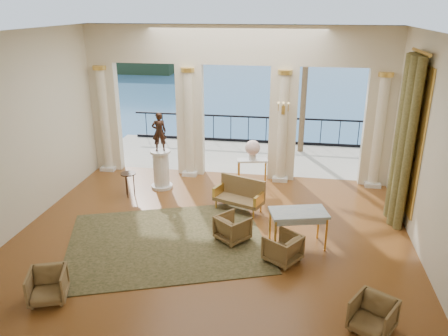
% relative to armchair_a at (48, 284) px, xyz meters
% --- Properties ---
extents(floor, '(9.00, 9.00, 0.00)m').
position_rel_armchair_a_xyz_m(floor, '(2.46, 2.80, -0.33)').
color(floor, '#543715').
rests_on(floor, ground).
extents(room_walls, '(9.00, 9.00, 9.00)m').
position_rel_armchair_a_xyz_m(room_walls, '(2.46, 1.68, 2.55)').
color(room_walls, beige).
rests_on(room_walls, ground).
extents(arcade, '(9.00, 0.56, 4.50)m').
position_rel_armchair_a_xyz_m(arcade, '(2.46, 6.62, 2.26)').
color(arcade, beige).
rests_on(arcade, ground).
extents(terrace, '(10.00, 3.60, 0.10)m').
position_rel_armchair_a_xyz_m(terrace, '(2.46, 8.60, -0.38)').
color(terrace, '#B5AC99').
rests_on(terrace, ground).
extents(balustrade, '(9.00, 0.06, 1.03)m').
position_rel_armchair_a_xyz_m(balustrade, '(2.46, 10.20, 0.08)').
color(balustrade, black).
rests_on(balustrade, terrace).
extents(palm_tree, '(2.00, 2.00, 4.50)m').
position_rel_armchair_a_xyz_m(palm_tree, '(4.46, 9.40, 3.76)').
color(palm_tree, '#4C3823').
rests_on(palm_tree, terrace).
extents(headland, '(22.00, 18.00, 6.00)m').
position_rel_armchair_a_xyz_m(headland, '(-27.54, 72.80, -3.33)').
color(headland, black).
rests_on(headland, sea).
extents(sea, '(160.00, 160.00, 0.00)m').
position_rel_armchair_a_xyz_m(sea, '(2.46, 62.80, -6.33)').
color(sea, '#285D91').
rests_on(sea, ground).
extents(curtain, '(0.33, 1.40, 4.09)m').
position_rel_armchair_a_xyz_m(curtain, '(6.74, 4.30, 1.69)').
color(curtain, brown).
rests_on(curtain, ground).
extents(window_frame, '(0.04, 1.60, 3.40)m').
position_rel_armchair_a_xyz_m(window_frame, '(6.93, 4.30, 1.77)').
color(window_frame, gold).
rests_on(window_frame, room_walls).
extents(wall_sconce, '(0.30, 0.11, 0.33)m').
position_rel_armchair_a_xyz_m(wall_sconce, '(3.86, 6.31, 1.90)').
color(wall_sconce, gold).
rests_on(wall_sconce, arcade).
extents(rug, '(5.22, 4.63, 0.02)m').
position_rel_armchair_a_xyz_m(rug, '(1.51, 2.33, -0.32)').
color(rug, '#2A3116').
rests_on(rug, ground).
extents(armchair_a, '(0.80, 0.78, 0.65)m').
position_rel_armchair_a_xyz_m(armchair_a, '(0.00, 0.00, 0.00)').
color(armchair_a, '#453720').
rests_on(armchair_a, ground).
extents(armchair_b, '(0.85, 0.84, 0.66)m').
position_rel_armchair_a_xyz_m(armchair_b, '(5.63, 0.12, 0.00)').
color(armchair_b, '#453720').
rests_on(armchair_b, ground).
extents(armchair_c, '(0.86, 0.87, 0.66)m').
position_rel_armchair_a_xyz_m(armchair_c, '(4.10, 1.98, 0.00)').
color(armchair_c, '#453720').
rests_on(armchair_c, ground).
extents(armchair_d, '(0.87, 0.87, 0.66)m').
position_rel_armchair_a_xyz_m(armchair_d, '(2.96, 2.67, 0.00)').
color(armchair_d, '#453720').
rests_on(armchair_d, ground).
extents(settee, '(1.38, 0.96, 0.84)m').
position_rel_armchair_a_xyz_m(settee, '(2.91, 4.28, 0.09)').
color(settee, '#453720').
rests_on(settee, ground).
extents(game_table, '(1.35, 0.96, 0.84)m').
position_rel_armchair_a_xyz_m(game_table, '(4.39, 2.65, 0.42)').
color(game_table, '#9EB3C4').
rests_on(game_table, ground).
extents(pedestal, '(0.62, 0.62, 1.13)m').
position_rel_armchair_a_xyz_m(pedestal, '(0.48, 5.32, 0.22)').
color(pedestal, silver).
rests_on(pedestal, ground).
extents(statue, '(0.47, 0.40, 1.10)m').
position_rel_armchair_a_xyz_m(statue, '(0.48, 5.32, 1.36)').
color(statue, '#311E16').
rests_on(statue, pedestal).
extents(console_table, '(0.93, 0.51, 0.83)m').
position_rel_armchair_a_xyz_m(console_table, '(3.06, 5.85, 0.36)').
color(console_table, silver).
rests_on(console_table, ground).
extents(urn, '(0.43, 0.43, 0.57)m').
position_rel_armchair_a_xyz_m(urn, '(3.06, 5.85, 0.83)').
color(urn, silver).
rests_on(urn, console_table).
extents(side_table, '(0.42, 0.42, 0.68)m').
position_rel_armchair_a_xyz_m(side_table, '(-0.22, 4.58, 0.26)').
color(side_table, black).
rests_on(side_table, ground).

